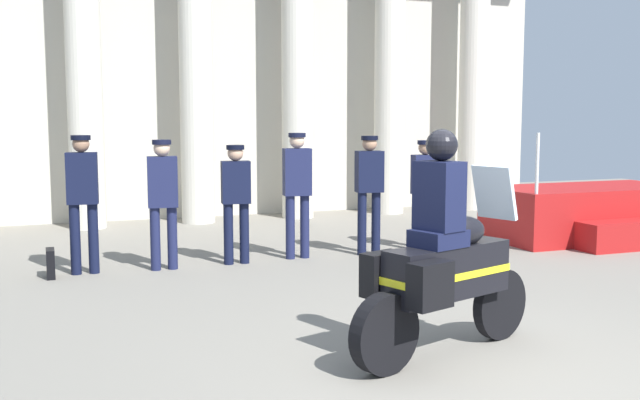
{
  "coord_description": "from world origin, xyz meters",
  "views": [
    {
      "loc": [
        -3.25,
        -4.75,
        2.02
      ],
      "look_at": [
        -0.4,
        2.84,
        1.09
      ],
      "focal_mm": 42.08,
      "sensor_mm": 36.0,
      "label": 1
    }
  ],
  "objects_px": {
    "officer_in_row_2": "(236,194)",
    "officer_in_row_4": "(369,185)",
    "officer_in_row_0": "(83,193)",
    "briefcase_on_ground": "(51,263)",
    "officer_in_row_5": "(425,186)",
    "reviewing_stand": "(590,214)",
    "officer_in_row_3": "(297,185)",
    "motorcycle_with_rider": "(442,263)",
    "officer_in_row_1": "(163,194)"
  },
  "relations": [
    {
      "from": "officer_in_row_2",
      "to": "officer_in_row_4",
      "type": "relative_size",
      "value": 0.94
    },
    {
      "from": "officer_in_row_0",
      "to": "officer_in_row_2",
      "type": "bearing_deg",
      "value": -174.45
    },
    {
      "from": "briefcase_on_ground",
      "to": "officer_in_row_0",
      "type": "bearing_deg",
      "value": 13.35
    },
    {
      "from": "officer_in_row_2",
      "to": "officer_in_row_5",
      "type": "bearing_deg",
      "value": -171.87
    },
    {
      "from": "reviewing_stand",
      "to": "officer_in_row_5",
      "type": "relative_size",
      "value": 1.94
    },
    {
      "from": "officer_in_row_4",
      "to": "briefcase_on_ground",
      "type": "xyz_separation_m",
      "value": [
        -4.34,
        -0.04,
        -0.83
      ]
    },
    {
      "from": "officer_in_row_3",
      "to": "motorcycle_with_rider",
      "type": "xyz_separation_m",
      "value": [
        -0.28,
        -4.51,
        -0.25
      ]
    },
    {
      "from": "officer_in_row_0",
      "to": "briefcase_on_ground",
      "type": "height_order",
      "value": "officer_in_row_0"
    },
    {
      "from": "officer_in_row_3",
      "to": "motorcycle_with_rider",
      "type": "relative_size",
      "value": 0.87
    },
    {
      "from": "officer_in_row_0",
      "to": "motorcycle_with_rider",
      "type": "height_order",
      "value": "motorcycle_with_rider"
    },
    {
      "from": "officer_in_row_2",
      "to": "briefcase_on_ground",
      "type": "height_order",
      "value": "officer_in_row_2"
    },
    {
      "from": "officer_in_row_4",
      "to": "briefcase_on_ground",
      "type": "height_order",
      "value": "officer_in_row_4"
    },
    {
      "from": "officer_in_row_4",
      "to": "briefcase_on_ground",
      "type": "bearing_deg",
      "value": 7.42
    },
    {
      "from": "officer_in_row_4",
      "to": "motorcycle_with_rider",
      "type": "xyz_separation_m",
      "value": [
        -1.34,
        -4.42,
        -0.22
      ]
    },
    {
      "from": "officer_in_row_1",
      "to": "officer_in_row_2",
      "type": "bearing_deg",
      "value": -170.45
    },
    {
      "from": "officer_in_row_4",
      "to": "officer_in_row_5",
      "type": "bearing_deg",
      "value": -168.53
    },
    {
      "from": "motorcycle_with_rider",
      "to": "briefcase_on_ground",
      "type": "height_order",
      "value": "motorcycle_with_rider"
    },
    {
      "from": "officer_in_row_1",
      "to": "officer_in_row_2",
      "type": "xyz_separation_m",
      "value": [
        0.98,
        0.04,
        -0.05
      ]
    },
    {
      "from": "officer_in_row_2",
      "to": "briefcase_on_ground",
      "type": "bearing_deg",
      "value": 8.16
    },
    {
      "from": "officer_in_row_1",
      "to": "briefcase_on_ground",
      "type": "relative_size",
      "value": 4.7
    },
    {
      "from": "reviewing_stand",
      "to": "officer_in_row_4",
      "type": "xyz_separation_m",
      "value": [
        -3.92,
        0.03,
        0.6
      ]
    },
    {
      "from": "officer_in_row_4",
      "to": "officer_in_row_5",
      "type": "height_order",
      "value": "officer_in_row_4"
    },
    {
      "from": "officer_in_row_0",
      "to": "officer_in_row_4",
      "type": "height_order",
      "value": "officer_in_row_0"
    },
    {
      "from": "officer_in_row_3",
      "to": "officer_in_row_5",
      "type": "relative_size",
      "value": 1.08
    },
    {
      "from": "officer_in_row_4",
      "to": "officer_in_row_0",
      "type": "bearing_deg",
      "value": 6.03
    },
    {
      "from": "reviewing_stand",
      "to": "officer_in_row_5",
      "type": "xyz_separation_m",
      "value": [
        -2.98,
        0.11,
        0.56
      ]
    },
    {
      "from": "officer_in_row_0",
      "to": "briefcase_on_ground",
      "type": "distance_m",
      "value": 0.96
    },
    {
      "from": "officer_in_row_2",
      "to": "officer_in_row_5",
      "type": "height_order",
      "value": "officer_in_row_5"
    },
    {
      "from": "motorcycle_with_rider",
      "to": "briefcase_on_ground",
      "type": "relative_size",
      "value": 5.6
    },
    {
      "from": "reviewing_stand",
      "to": "officer_in_row_1",
      "type": "distance_m",
      "value": 6.88
    },
    {
      "from": "officer_in_row_1",
      "to": "officer_in_row_2",
      "type": "distance_m",
      "value": 0.98
    },
    {
      "from": "officer_in_row_0",
      "to": "briefcase_on_ground",
      "type": "bearing_deg",
      "value": 20.28
    },
    {
      "from": "officer_in_row_4",
      "to": "officer_in_row_5",
      "type": "distance_m",
      "value": 0.94
    },
    {
      "from": "reviewing_stand",
      "to": "officer_in_row_4",
      "type": "height_order",
      "value": "reviewing_stand"
    },
    {
      "from": "officer_in_row_0",
      "to": "officer_in_row_3",
      "type": "bearing_deg",
      "value": -172.43
    },
    {
      "from": "reviewing_stand",
      "to": "officer_in_row_3",
      "type": "xyz_separation_m",
      "value": [
        -4.98,
        0.12,
        0.63
      ]
    },
    {
      "from": "officer_in_row_0",
      "to": "reviewing_stand",
      "type": "bearing_deg",
      "value": -173.75
    },
    {
      "from": "officer_in_row_5",
      "to": "officer_in_row_0",
      "type": "bearing_deg",
      "value": 7.09
    },
    {
      "from": "officer_in_row_4",
      "to": "officer_in_row_2",
      "type": "bearing_deg",
      "value": 6.52
    },
    {
      "from": "briefcase_on_ground",
      "to": "officer_in_row_4",
      "type": "bearing_deg",
      "value": 0.49
    },
    {
      "from": "officer_in_row_2",
      "to": "motorcycle_with_rider",
      "type": "bearing_deg",
      "value": 104.9
    },
    {
      "from": "officer_in_row_2",
      "to": "officer_in_row_3",
      "type": "relative_size",
      "value": 0.91
    },
    {
      "from": "motorcycle_with_rider",
      "to": "officer_in_row_2",
      "type": "bearing_deg",
      "value": 78.92
    },
    {
      "from": "officer_in_row_2",
      "to": "officer_in_row_3",
      "type": "distance_m",
      "value": 0.91
    },
    {
      "from": "officer_in_row_0",
      "to": "motorcycle_with_rider",
      "type": "distance_m",
      "value": 5.18
    },
    {
      "from": "officer_in_row_2",
      "to": "motorcycle_with_rider",
      "type": "xyz_separation_m",
      "value": [
        0.62,
        -4.43,
        -0.15
      ]
    },
    {
      "from": "reviewing_stand",
      "to": "officer_in_row_0",
      "type": "xyz_separation_m",
      "value": [
        -7.84,
        0.09,
        0.63
      ]
    },
    {
      "from": "reviewing_stand",
      "to": "officer_in_row_3",
      "type": "bearing_deg",
      "value": 178.57
    },
    {
      "from": "reviewing_stand",
      "to": "briefcase_on_ground",
      "type": "bearing_deg",
      "value": -179.96
    },
    {
      "from": "officer_in_row_5",
      "to": "motorcycle_with_rider",
      "type": "height_order",
      "value": "motorcycle_with_rider"
    }
  ]
}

